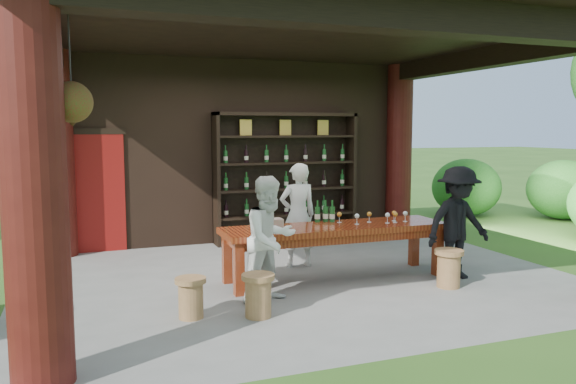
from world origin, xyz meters
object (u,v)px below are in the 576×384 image
object	(u,v)px
guest_woman	(270,239)
napkin_basket	(272,224)
stool_near_left	(258,294)
host	(298,215)
wine_shelf	(286,177)
tasting_table	(335,234)
guest_man	(458,223)
stool_near_right	(449,267)
stool_far_left	(191,297)

from	to	relation	value
guest_woman	napkin_basket	bearing A→B (deg)	47.65
stool_near_left	host	distance (m)	2.40
wine_shelf	guest_woman	distance (m)	3.72
tasting_table	napkin_basket	size ratio (longest dim) A/B	12.09
stool_near_left	guest_man	bearing A→B (deg)	10.96
guest_woman	tasting_table	bearing A→B (deg)	7.60
wine_shelf	tasting_table	size ratio (longest dim) A/B	0.85
wine_shelf	stool_near_left	bearing A→B (deg)	-114.17
stool_near_left	guest_man	world-z (taller)	guest_man
wine_shelf	tasting_table	distance (m)	2.82
wine_shelf	guest_man	xyz separation A→B (m)	(1.31, -3.31, -0.40)
host	napkin_basket	xyz separation A→B (m)	(-0.68, -0.84, 0.04)
host	stool_near_left	bearing A→B (deg)	58.55
stool_near_right	napkin_basket	size ratio (longest dim) A/B	1.91
stool_near_right	guest_woman	xyz separation A→B (m)	(-2.37, 0.24, 0.49)
stool_near_right	napkin_basket	xyz separation A→B (m)	(-2.13, 0.89, 0.56)
stool_far_left	guest_woman	distance (m)	1.17
stool_near_right	guest_woman	distance (m)	2.44
stool_far_left	napkin_basket	xyz separation A→B (m)	(1.25, 0.93, 0.58)
stool_near_left	napkin_basket	bearing A→B (deg)	64.27
host	napkin_basket	distance (m)	1.08
wine_shelf	stool_near_right	distance (m)	3.87
stool_near_left	guest_woman	size ratio (longest dim) A/B	0.32
tasting_table	napkin_basket	distance (m)	0.93
stool_near_left	stool_near_right	xyz separation A→B (m)	(2.68, 0.26, 0.01)
tasting_table	stool_near_right	world-z (taller)	tasting_table
stool_far_left	host	size ratio (longest dim) A/B	0.29
host	stool_near_right	bearing A→B (deg)	130.38
tasting_table	host	xyz separation A→B (m)	(-0.23, 0.84, 0.15)
stool_near_left	guest_man	xyz separation A→B (m)	(3.06, 0.59, 0.52)
stool_near_left	host	xyz separation A→B (m)	(1.24, 1.99, 0.52)
stool_near_left	stool_far_left	size ratio (longest dim) A/B	1.07
wine_shelf	guest_man	distance (m)	3.58
host	guest_woman	size ratio (longest dim) A/B	1.03
stool_near_right	guest_woman	size ratio (longest dim) A/B	0.33
wine_shelf	host	world-z (taller)	wine_shelf
stool_near_right	host	bearing A→B (deg)	129.94
stool_near_left	stool_far_left	xyz separation A→B (m)	(-0.70, 0.22, -0.02)
stool_far_left	stool_near_left	bearing A→B (deg)	-17.33
guest_woman	wine_shelf	bearing A→B (deg)	45.35
host	wine_shelf	bearing A→B (deg)	-104.62
guest_woman	napkin_basket	size ratio (longest dim) A/B	5.81
stool_near_left	napkin_basket	xyz separation A→B (m)	(0.55, 1.15, 0.57)
host	guest_man	world-z (taller)	host
tasting_table	stool_far_left	world-z (taller)	tasting_table
stool_near_right	wine_shelf	bearing A→B (deg)	104.36
stool_near_right	host	distance (m)	2.31
stool_near_right	guest_man	size ratio (longest dim) A/B	0.32
stool_far_left	napkin_basket	bearing A→B (deg)	36.46
guest_woman	stool_near_right	bearing A→B (deg)	-27.45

